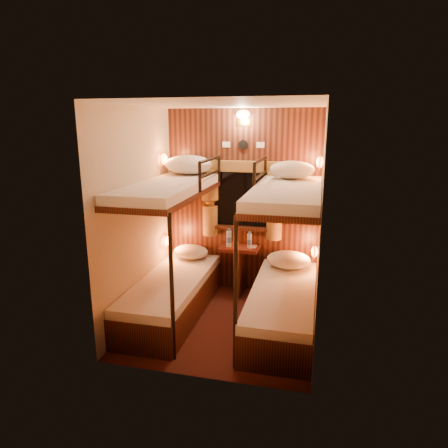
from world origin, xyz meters
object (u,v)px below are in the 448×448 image
(bunk_left, at_px, (172,269))
(table, at_px, (239,263))
(bottle_left, at_px, (229,239))
(bottle_right, at_px, (249,241))
(bunk_right, at_px, (284,279))

(bunk_left, relative_size, table, 2.90)
(table, distance_m, bottle_left, 0.37)
(bunk_left, xyz_separation_m, bottle_right, (0.79, 0.73, 0.19))
(table, height_order, bottle_left, bottle_left)
(bottle_left, relative_size, bottle_right, 1.11)
(bunk_right, height_order, bottle_right, bunk_right)
(bottle_left, bearing_deg, table, 18.33)
(table, bearing_deg, bottle_right, -19.22)
(bunk_left, distance_m, table, 1.02)
(table, xyz_separation_m, bottle_right, (0.14, -0.05, 0.33))
(table, relative_size, bottle_left, 2.61)
(bunk_right, bearing_deg, bottle_left, 136.67)
(table, distance_m, bottle_right, 0.36)
(bunk_right, bearing_deg, bottle_right, 124.81)
(bunk_left, relative_size, bunk_right, 1.00)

